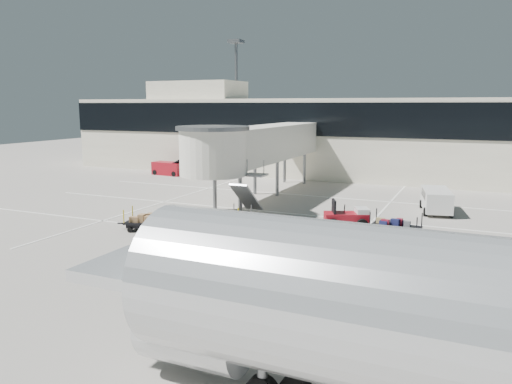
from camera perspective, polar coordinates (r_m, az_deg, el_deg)
ground at (r=26.60m, az=-3.46°, el=-6.23°), size 140.00×140.00×0.00m
lane_markings at (r=35.13m, az=2.58°, el=-2.21°), size 40.00×30.00×0.02m
terminal at (r=54.09m, az=10.96°, el=6.28°), size 64.00×12.11×15.20m
jet_bridge at (r=38.45m, az=-0.38°, el=5.30°), size 5.70×20.40×6.03m
baggage_tug at (r=30.92m, az=10.38°, el=-2.88°), size 2.91×2.50×1.72m
suitcase_cart at (r=29.78m, az=15.63°, el=-3.90°), size 3.45×1.67×1.33m
box_cart_near at (r=28.20m, az=-5.50°, el=-4.10°), size 4.14×2.62×1.60m
box_cart_far at (r=30.36m, az=-12.21°, el=-3.35°), size 3.51×2.02×1.35m
ground_worker at (r=25.10m, az=-10.43°, el=-5.37°), size 0.70×0.54×1.69m
minivan at (r=36.89m, az=19.89°, el=-0.71°), size 2.49×4.47×1.60m
belt_loader at (r=53.92m, az=-9.96°, el=2.66°), size 3.88×1.85×1.81m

